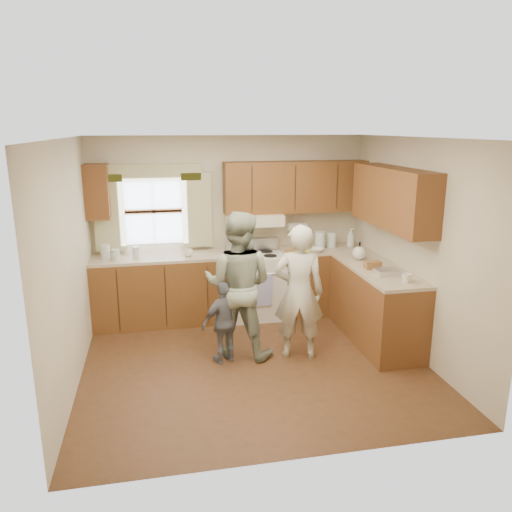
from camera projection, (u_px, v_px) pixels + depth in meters
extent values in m
plane|color=#482B16|center=(254.00, 362.00, 5.69)|extent=(3.80, 3.80, 0.00)
plane|color=white|center=(254.00, 138.00, 5.06)|extent=(3.80, 3.80, 0.00)
plane|color=beige|center=(230.00, 226.00, 7.04)|extent=(3.80, 0.00, 3.80)
plane|color=beige|center=(300.00, 315.00, 3.72)|extent=(3.80, 0.00, 3.80)
plane|color=beige|center=(69.00, 266.00, 5.02)|extent=(0.00, 3.50, 3.50)
plane|color=beige|center=(416.00, 248.00, 5.74)|extent=(0.00, 3.50, 3.50)
cube|color=#45280E|center=(162.00, 291.00, 6.77)|extent=(1.82, 0.60, 0.90)
cube|color=#45280E|center=(322.00, 281.00, 7.20)|extent=(1.22, 0.60, 0.90)
cube|color=#40210E|center=(375.00, 306.00, 6.19)|extent=(0.60, 1.65, 0.90)
cube|color=tan|center=(160.00, 257.00, 6.65)|extent=(1.82, 0.60, 0.04)
cube|color=tan|center=(323.00, 249.00, 7.08)|extent=(1.22, 0.60, 0.04)
cube|color=tan|center=(378.00, 270.00, 6.08)|extent=(0.60, 1.65, 0.04)
cube|color=#45280E|center=(296.00, 187.00, 6.92)|extent=(2.00, 0.33, 0.70)
cube|color=#40210E|center=(97.00, 192.00, 6.41)|extent=(0.30, 0.33, 0.70)
cube|color=#40210E|center=(393.00, 197.00, 5.88)|extent=(0.33, 1.65, 0.70)
cube|color=beige|center=(254.00, 219.00, 6.85)|extent=(0.76, 0.45, 0.15)
cube|color=silver|center=(154.00, 211.00, 6.76)|extent=(0.90, 0.03, 0.90)
cube|color=#FAE949|center=(109.00, 213.00, 6.60)|extent=(0.40, 0.05, 1.02)
cube|color=#FAE949|center=(197.00, 210.00, 6.82)|extent=(0.40, 0.05, 1.02)
cube|color=#FAE949|center=(152.00, 173.00, 6.58)|extent=(1.30, 0.05, 0.22)
cylinder|color=white|center=(297.00, 227.00, 7.13)|extent=(0.27, 0.12, 0.12)
imported|color=silver|center=(188.00, 253.00, 6.60)|extent=(0.13, 0.13, 0.10)
imported|color=silver|center=(351.00, 237.00, 7.10)|extent=(0.15, 0.15, 0.28)
imported|color=silver|center=(316.00, 250.00, 6.85)|extent=(0.26, 0.26, 0.05)
imported|color=silver|center=(407.00, 278.00, 5.50)|extent=(0.11, 0.11, 0.10)
cylinder|color=silver|center=(105.00, 252.00, 6.49)|extent=(0.12, 0.12, 0.18)
cylinder|color=silver|center=(116.00, 255.00, 6.43)|extent=(0.10, 0.10, 0.14)
cube|color=olive|center=(294.00, 251.00, 6.84)|extent=(0.24, 0.18, 0.02)
cube|color=yellow|center=(301.00, 247.00, 6.90)|extent=(0.22, 0.15, 0.12)
cylinder|color=silver|center=(320.00, 240.00, 7.00)|extent=(0.14, 0.14, 0.25)
cylinder|color=silver|center=(332.00, 240.00, 7.09)|extent=(0.13, 0.13, 0.22)
sphere|color=silver|center=(359.00, 253.00, 6.43)|extent=(0.17, 0.17, 0.17)
cube|color=olive|center=(373.00, 265.00, 6.04)|extent=(0.20, 0.11, 0.09)
cube|color=silver|center=(388.00, 272.00, 5.79)|extent=(0.29, 0.20, 0.07)
cylinder|color=silver|center=(136.00, 252.00, 6.54)|extent=(0.09, 0.09, 0.15)
cube|color=silver|center=(255.00, 285.00, 6.99)|extent=(0.76, 0.64, 0.90)
cube|color=#B7B7BC|center=(252.00, 244.00, 7.10)|extent=(0.76, 0.10, 0.16)
cylinder|color=#B7B7BC|center=(260.00, 275.00, 6.63)|extent=(0.68, 0.03, 0.03)
cube|color=#4C50B3|center=(264.00, 291.00, 6.67)|extent=(0.22, 0.02, 0.42)
cylinder|color=black|center=(241.00, 253.00, 6.96)|extent=(0.18, 0.18, 0.01)
cylinder|color=black|center=(266.00, 251.00, 7.03)|extent=(0.18, 0.18, 0.01)
cylinder|color=black|center=(244.00, 257.00, 6.72)|extent=(0.18, 0.18, 0.01)
cylinder|color=black|center=(270.00, 256.00, 6.79)|extent=(0.18, 0.18, 0.01)
imported|color=beige|center=(299.00, 292.00, 5.66)|extent=(0.65, 0.50, 1.57)
imported|color=#283F31|center=(238.00, 285.00, 5.71)|extent=(1.03, 0.94, 1.71)
imported|color=slate|center=(225.00, 322.00, 5.61)|extent=(0.61, 0.42, 0.96)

